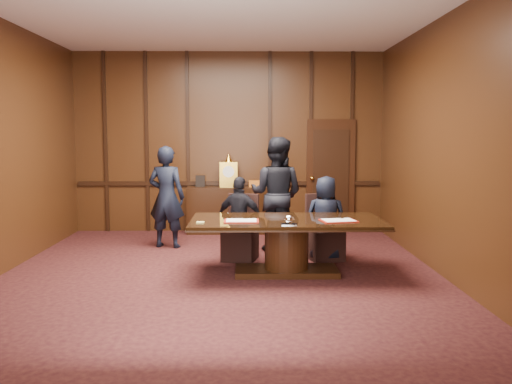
# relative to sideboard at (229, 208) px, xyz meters

# --- Properties ---
(room) EXTENTS (7.00, 7.04, 3.50)m
(room) POSITION_rel_sideboard_xyz_m (0.07, -3.12, 1.24)
(room) COLOR black
(room) RESTS_ON ground
(sideboard) EXTENTS (1.60, 0.45, 1.54)m
(sideboard) POSITION_rel_sideboard_xyz_m (0.00, 0.00, 0.00)
(sideboard) COLOR black
(sideboard) RESTS_ON ground
(conference_table) EXTENTS (2.62, 1.32, 0.76)m
(conference_table) POSITION_rel_sideboard_xyz_m (0.90, -3.13, 0.02)
(conference_table) COLOR black
(conference_table) RESTS_ON ground
(folder_left) EXTENTS (0.46, 0.33, 0.02)m
(folder_left) POSITION_rel_sideboard_xyz_m (0.28, -3.30, 0.28)
(folder_left) COLOR maroon
(folder_left) RESTS_ON conference_table
(folder_right) EXTENTS (0.51, 0.41, 0.02)m
(folder_right) POSITION_rel_sideboard_xyz_m (1.58, -3.30, 0.28)
(folder_right) COLOR maroon
(folder_right) RESTS_ON conference_table
(inkstand) EXTENTS (0.20, 0.14, 0.12)m
(inkstand) POSITION_rel_sideboard_xyz_m (0.90, -3.58, 0.33)
(inkstand) COLOR white
(inkstand) RESTS_ON conference_table
(notepad) EXTENTS (0.11, 0.08, 0.01)m
(notepad) POSITION_rel_sideboard_xyz_m (-0.25, -3.41, 0.28)
(notepad) COLOR #ECE073
(notepad) RESTS_ON conference_table
(chair_left) EXTENTS (0.59, 0.59, 0.99)m
(chair_left) POSITION_rel_sideboard_xyz_m (0.26, -2.26, -0.19)
(chair_left) COLOR black
(chair_left) RESTS_ON ground
(chair_right) EXTENTS (0.59, 0.59, 0.99)m
(chair_right) POSITION_rel_sideboard_xyz_m (1.54, -2.26, -0.19)
(chair_right) COLOR black
(chair_right) RESTS_ON ground
(signatory_left) EXTENTS (0.81, 0.54, 1.28)m
(signatory_left) POSITION_rel_sideboard_xyz_m (0.25, -2.33, 0.15)
(signatory_left) COLOR black
(signatory_left) RESTS_ON ground
(signatory_right) EXTENTS (0.69, 0.50, 1.29)m
(signatory_right) POSITION_rel_sideboard_xyz_m (1.55, -2.33, 0.16)
(signatory_right) COLOR black
(signatory_right) RESTS_ON ground
(witness_left) EXTENTS (0.70, 0.54, 1.72)m
(witness_left) POSITION_rel_sideboard_xyz_m (-1.00, -1.33, 0.37)
(witness_left) COLOR black
(witness_left) RESTS_ON ground
(witness_right) EXTENTS (1.10, 0.99, 1.87)m
(witness_right) POSITION_rel_sideboard_xyz_m (0.84, -1.61, 0.45)
(witness_right) COLOR black
(witness_right) RESTS_ON ground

